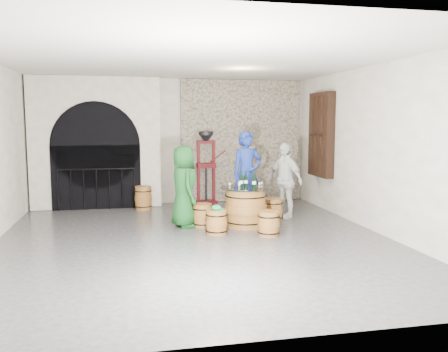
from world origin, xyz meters
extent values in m
plane|color=#303032|center=(0.00, 0.00, 0.00)|extent=(8.00, 8.00, 0.00)
plane|color=silver|center=(0.00, 4.00, 1.60)|extent=(8.00, 0.00, 8.00)
plane|color=silver|center=(0.00, -4.00, 1.60)|extent=(8.00, 0.00, 8.00)
plane|color=silver|center=(3.50, 0.00, 1.60)|extent=(0.00, 8.00, 8.00)
plane|color=beige|center=(0.00, 0.00, 3.20)|extent=(8.00, 8.00, 0.00)
cube|color=#A0957F|center=(1.80, 3.94, 1.60)|extent=(3.20, 0.12, 3.18)
cube|color=silver|center=(-1.90, 3.75, 1.60)|extent=(3.10, 0.50, 3.18)
cube|color=black|center=(-1.90, 3.48, 0.78)|extent=(2.10, 0.03, 1.55)
cylinder|color=black|center=(-1.90, 3.48, 1.55)|extent=(2.10, 0.03, 2.10)
cylinder|color=black|center=(-1.90, 3.42, 0.98)|extent=(1.79, 0.04, 0.04)
cylinder|color=black|center=(-2.79, 3.42, 0.49)|extent=(0.02, 0.02, 0.98)
cylinder|color=black|center=(-2.50, 3.42, 0.49)|extent=(0.02, 0.02, 0.98)
cylinder|color=black|center=(-2.20, 3.42, 0.49)|extent=(0.02, 0.02, 0.98)
cylinder|color=black|center=(-1.90, 3.42, 0.49)|extent=(0.02, 0.02, 0.98)
cylinder|color=black|center=(-1.60, 3.42, 0.49)|extent=(0.02, 0.02, 0.98)
cylinder|color=black|center=(-1.31, 3.42, 0.49)|extent=(0.02, 0.02, 0.98)
cylinder|color=black|center=(-1.01, 3.42, 0.49)|extent=(0.02, 0.02, 0.98)
cube|color=black|center=(3.39, 2.40, 1.80)|extent=(0.20, 1.10, 2.00)
cube|color=black|center=(3.34, 2.40, 1.80)|extent=(0.06, 0.88, 1.76)
cube|color=black|center=(3.37, 2.40, 1.80)|extent=(0.22, 0.92, 0.06)
cube|color=black|center=(3.37, 2.11, 1.80)|extent=(0.22, 0.06, 1.80)
cube|color=black|center=(3.37, 2.40, 1.80)|extent=(0.22, 0.06, 1.80)
cube|color=black|center=(3.37, 2.69, 1.80)|extent=(0.22, 0.06, 1.80)
cylinder|color=#8F5F29|center=(1.17, 0.93, 0.38)|extent=(0.80, 0.80, 0.76)
cylinder|color=#8F5F29|center=(1.17, 0.93, 0.38)|extent=(0.86, 0.86, 0.17)
torus|color=black|center=(1.17, 0.93, 0.12)|extent=(0.86, 0.86, 0.02)
torus|color=black|center=(1.17, 0.93, 0.64)|extent=(0.86, 0.86, 0.02)
cylinder|color=#8F5F29|center=(1.17, 0.93, 0.77)|extent=(0.82, 0.82, 0.02)
cylinder|color=black|center=(1.17, 0.93, 0.79)|extent=(1.04, 1.04, 0.01)
cylinder|color=#8F5F29|center=(0.29, 1.08, 0.22)|extent=(0.38, 0.38, 0.45)
cylinder|color=#8F5F29|center=(0.29, 1.08, 0.22)|extent=(0.41, 0.41, 0.10)
torus|color=black|center=(0.29, 1.08, 0.07)|extent=(0.42, 0.42, 0.02)
torus|color=black|center=(0.29, 1.08, 0.37)|extent=(0.42, 0.42, 0.02)
cylinder|color=#8F5F29|center=(0.29, 1.08, 0.46)|extent=(0.39, 0.39, 0.02)
cylinder|color=#8F5F29|center=(1.40, 1.78, 0.22)|extent=(0.38, 0.38, 0.45)
cylinder|color=#8F5F29|center=(1.40, 1.78, 0.22)|extent=(0.41, 0.41, 0.10)
torus|color=black|center=(1.40, 1.78, 0.07)|extent=(0.42, 0.42, 0.02)
torus|color=black|center=(1.40, 1.78, 0.37)|extent=(0.42, 0.42, 0.02)
cylinder|color=#8F5F29|center=(1.40, 1.78, 0.46)|extent=(0.39, 0.39, 0.02)
cylinder|color=#8F5F29|center=(1.90, 1.42, 0.22)|extent=(0.38, 0.38, 0.45)
cylinder|color=#8F5F29|center=(1.90, 1.42, 0.22)|extent=(0.41, 0.41, 0.10)
torus|color=black|center=(1.90, 1.42, 0.07)|extent=(0.42, 0.42, 0.02)
torus|color=black|center=(1.90, 1.42, 0.37)|extent=(0.42, 0.42, 0.02)
cylinder|color=#8F5F29|center=(1.90, 1.42, 0.46)|extent=(0.39, 0.39, 0.02)
cylinder|color=#8F5F29|center=(1.39, 0.08, 0.22)|extent=(0.38, 0.38, 0.45)
cylinder|color=#8F5F29|center=(1.39, 0.08, 0.22)|extent=(0.41, 0.41, 0.10)
torus|color=black|center=(1.39, 0.08, 0.07)|extent=(0.42, 0.42, 0.02)
torus|color=black|center=(1.39, 0.08, 0.37)|extent=(0.42, 0.42, 0.02)
cylinder|color=#8F5F29|center=(1.39, 0.08, 0.46)|extent=(0.39, 0.39, 0.02)
cylinder|color=#8F5F29|center=(0.46, 0.40, 0.22)|extent=(0.38, 0.38, 0.45)
cylinder|color=#8F5F29|center=(0.46, 0.40, 0.22)|extent=(0.41, 0.41, 0.10)
torus|color=black|center=(0.46, 0.40, 0.07)|extent=(0.42, 0.42, 0.02)
torus|color=black|center=(0.46, 0.40, 0.37)|extent=(0.42, 0.42, 0.02)
cylinder|color=#8F5F29|center=(0.46, 0.40, 0.46)|extent=(0.39, 0.39, 0.02)
ellipsoid|color=#0C8A4B|center=(0.46, 0.40, 0.51)|extent=(0.19, 0.19, 0.10)
cylinder|color=#0C8A4B|center=(0.54, 0.37, 0.47)|extent=(0.12, 0.12, 0.01)
imported|color=#13441A|center=(-0.07, 1.14, 0.82)|extent=(0.65, 0.88, 1.65)
imported|color=navy|center=(1.46, 1.98, 0.95)|extent=(0.75, 0.54, 1.90)
imported|color=silver|center=(2.23, 1.63, 0.83)|extent=(0.81, 1.05, 1.66)
cylinder|color=black|center=(1.09, 1.00, 0.91)|extent=(0.07, 0.07, 0.22)
cylinder|color=white|center=(1.09, 1.00, 0.90)|extent=(0.08, 0.08, 0.06)
cone|color=black|center=(1.09, 1.00, 1.04)|extent=(0.07, 0.07, 0.05)
cylinder|color=black|center=(1.09, 1.00, 1.09)|extent=(0.03, 0.03, 0.07)
cylinder|color=black|center=(1.31, 0.85, 0.91)|extent=(0.07, 0.07, 0.22)
cylinder|color=white|center=(1.31, 0.85, 0.90)|extent=(0.08, 0.08, 0.06)
cone|color=black|center=(1.31, 0.85, 1.04)|extent=(0.07, 0.07, 0.05)
cylinder|color=black|center=(1.31, 0.85, 1.09)|extent=(0.03, 0.03, 0.07)
cylinder|color=black|center=(1.19, 1.04, 0.91)|extent=(0.07, 0.07, 0.22)
cylinder|color=white|center=(1.19, 1.04, 0.90)|extent=(0.08, 0.08, 0.06)
cone|color=black|center=(1.19, 1.04, 1.04)|extent=(0.07, 0.07, 0.05)
cylinder|color=black|center=(1.19, 1.04, 1.09)|extent=(0.03, 0.03, 0.07)
cylinder|color=#8F5F29|center=(-0.81, 3.21, 0.27)|extent=(0.39, 0.39, 0.55)
cylinder|color=#8F5F29|center=(-0.81, 3.21, 0.27)|extent=(0.41, 0.41, 0.12)
torus|color=black|center=(-0.81, 3.21, 0.09)|extent=(0.43, 0.43, 0.02)
torus|color=black|center=(-0.81, 3.21, 0.46)|extent=(0.43, 0.43, 0.02)
cylinder|color=#8F5F29|center=(-0.81, 3.21, 0.56)|extent=(0.40, 0.40, 0.02)
cube|color=#520D13|center=(0.80, 3.57, 0.05)|extent=(0.54, 0.44, 0.10)
cube|color=#520D13|center=(0.80, 3.57, 1.00)|extent=(0.48, 0.32, 0.12)
cube|color=#520D13|center=(0.80, 3.57, 1.59)|extent=(0.47, 0.15, 0.07)
cylinder|color=black|center=(0.80, 3.57, 0.59)|extent=(0.06, 0.06, 0.98)
cylinder|color=black|center=(0.80, 3.57, 1.82)|extent=(0.37, 0.37, 0.09)
cone|color=black|center=(0.80, 3.57, 1.70)|extent=(0.37, 0.37, 0.20)
cube|color=#520D13|center=(0.60, 3.56, 0.84)|extent=(0.07, 0.07, 1.57)
cube|color=#520D13|center=(0.99, 3.59, 0.84)|extent=(0.07, 0.07, 1.57)
cylinder|color=#520D13|center=(1.09, 3.55, 1.23)|extent=(0.42, 0.06, 0.31)
cube|color=silver|center=(2.05, 3.86, 1.35)|extent=(0.18, 0.10, 0.22)
camera|label=1|loc=(-1.18, -8.24, 2.15)|focal=38.00mm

